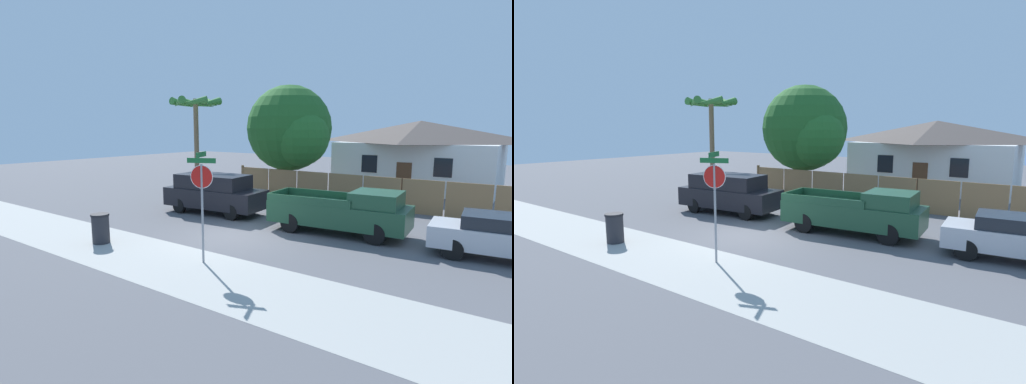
{
  "view_description": "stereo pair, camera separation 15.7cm",
  "coord_description": "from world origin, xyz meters",
  "views": [
    {
      "loc": [
        9.27,
        -11.51,
        4.1
      ],
      "look_at": [
        0.25,
        1.02,
        1.6
      ],
      "focal_mm": 28.0,
      "sensor_mm": 36.0,
      "label": 1
    },
    {
      "loc": [
        9.4,
        -11.41,
        4.1
      ],
      "look_at": [
        0.25,
        1.02,
        1.6
      ],
      "focal_mm": 28.0,
      "sensor_mm": 36.0,
      "label": 2
    }
  ],
  "objects": [
    {
      "name": "house",
      "position": [
        2.47,
        16.76,
        2.35
      ],
      "size": [
        10.45,
        7.29,
        4.55
      ],
      "color": "white",
      "rests_on": "ground"
    },
    {
      "name": "red_suv",
      "position": [
        -3.41,
        2.7,
        1.01
      ],
      "size": [
        5.06,
        2.37,
        1.88
      ],
      "rotation": [
        0.0,
        0.0,
        0.09
      ],
      "color": "black",
      "rests_on": "ground"
    },
    {
      "name": "parked_sedan",
      "position": [
        8.4,
        2.7,
        0.75
      ],
      "size": [
        4.2,
        2.08,
        1.43
      ],
      "rotation": [
        0.0,
        0.0,
        0.09
      ],
      "color": "#B7B7BC",
      "rests_on": "ground"
    },
    {
      "name": "trash_bin",
      "position": [
        -3.34,
        -3.5,
        0.54
      ],
      "size": [
        0.64,
        0.64,
        1.07
      ],
      "color": "#28282D",
      "rests_on": "ground"
    },
    {
      "name": "oak_tree",
      "position": [
        -3.09,
        9.27,
        3.94
      ],
      "size": [
        5.38,
        5.13,
        6.62
      ],
      "color": "brown",
      "rests_on": "ground"
    },
    {
      "name": "orange_pickup",
      "position": [
        3.18,
        2.72,
        0.88
      ],
      "size": [
        5.48,
        2.4,
        1.76
      ],
      "rotation": [
        0.0,
        0.0,
        0.09
      ],
      "color": "#1E472D",
      "rests_on": "ground"
    },
    {
      "name": "sidewalk_strip",
      "position": [
        0.0,
        -3.6,
        0.0
      ],
      "size": [
        36.0,
        3.2,
        0.01
      ],
      "color": "#A3A39E",
      "rests_on": "ground"
    },
    {
      "name": "palm_tree",
      "position": [
        -7.32,
        5.56,
        5.01
      ],
      "size": [
        2.86,
        3.07,
        5.83
      ],
      "color": "brown",
      "rests_on": "ground"
    },
    {
      "name": "wooden_fence",
      "position": [
        1.86,
        8.23,
        0.83
      ],
      "size": [
        15.78,
        0.12,
        1.76
      ],
      "color": "#997047",
      "rests_on": "ground"
    },
    {
      "name": "ground_plane",
      "position": [
        0.0,
        0.0,
        0.0
      ],
      "size": [
        80.0,
        80.0,
        0.0
      ],
      "primitive_type": "plane",
      "color": "#56565B"
    },
    {
      "name": "stop_sign",
      "position": [
        1.1,
        -2.91,
        2.3
      ],
      "size": [
        0.83,
        0.75,
        3.39
      ],
      "rotation": [
        0.0,
        0.0,
        0.4
      ],
      "color": "gray",
      "rests_on": "ground"
    }
  ]
}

